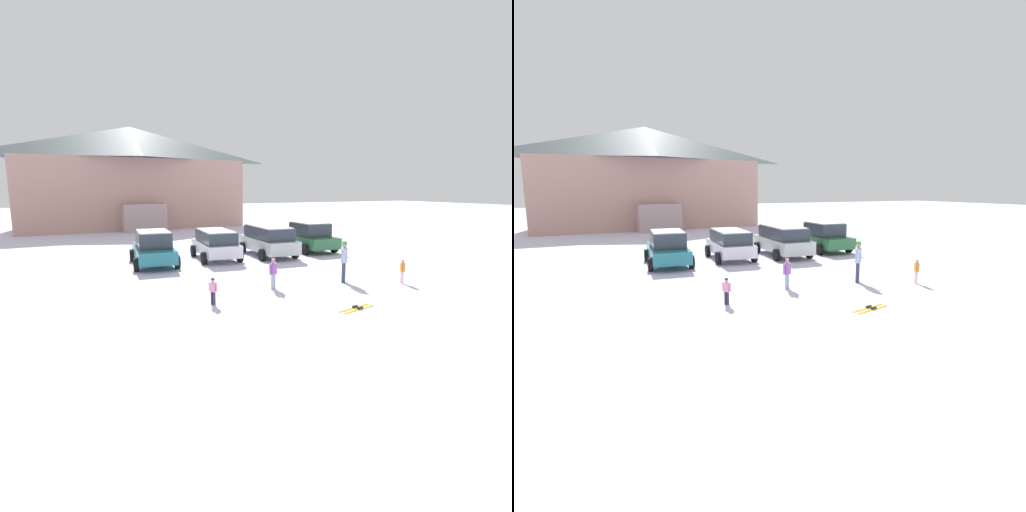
# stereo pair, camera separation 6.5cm
# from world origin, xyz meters

# --- Properties ---
(ground) EXTENTS (160.00, 160.00, 0.00)m
(ground) POSITION_xyz_m (0.00, 0.00, 0.00)
(ground) COLOR silver
(ski_lodge) EXTENTS (20.76, 10.43, 9.40)m
(ski_lodge) POSITION_xyz_m (-2.32, 32.49, 4.77)
(ski_lodge) COLOR tan
(ski_lodge) RESTS_ON ground
(parked_teal_hatchback) EXTENTS (2.33, 4.46, 1.72)m
(parked_teal_hatchback) POSITION_xyz_m (-4.34, 12.03, 0.86)
(parked_teal_hatchback) COLOR teal
(parked_teal_hatchback) RESTS_ON ground
(parked_white_suv) EXTENTS (2.33, 4.18, 1.58)m
(parked_white_suv) POSITION_xyz_m (-1.02, 12.28, 0.86)
(parked_white_suv) COLOR white
(parked_white_suv) RESTS_ON ground
(parked_silver_wagon) EXTENTS (2.30, 4.72, 1.69)m
(parked_silver_wagon) POSITION_xyz_m (2.03, 12.14, 0.91)
(parked_silver_wagon) COLOR silver
(parked_silver_wagon) RESTS_ON ground
(parked_green_coupe) EXTENTS (2.23, 4.34, 1.75)m
(parked_green_coupe) POSITION_xyz_m (5.06, 12.69, 0.87)
(parked_green_coupe) COLOR #2E6E40
(parked_green_coupe) RESTS_ON ground
(skier_child_in_orange_jacket) EXTENTS (0.24, 0.33, 0.99)m
(skier_child_in_orange_jacket) POSITION_xyz_m (3.92, 3.95, 0.56)
(skier_child_in_orange_jacket) COLOR beige
(skier_child_in_orange_jacket) RESTS_ON ground
(skier_child_in_pink_snowsuit) EXTENTS (0.23, 0.27, 0.89)m
(skier_child_in_pink_snowsuit) POSITION_xyz_m (-3.90, 4.36, 0.50)
(skier_child_in_pink_snowsuit) COLOR #352F49
(skier_child_in_pink_snowsuit) RESTS_ON ground
(skier_adult_in_blue_parka) EXTENTS (0.43, 0.52, 1.67)m
(skier_adult_in_blue_parka) POSITION_xyz_m (1.92, 5.11, 0.94)
(skier_adult_in_blue_parka) COLOR #323B5A
(skier_adult_in_blue_parka) RESTS_ON ground
(skier_child_in_purple_jacket) EXTENTS (0.40, 0.27, 1.16)m
(skier_child_in_purple_jacket) POSITION_xyz_m (-1.16, 5.35, 0.66)
(skier_child_in_purple_jacket) COLOR #A6B1CB
(skier_child_in_purple_jacket) RESTS_ON ground
(pair_of_skis) EXTENTS (1.44, 0.59, 0.08)m
(pair_of_skis) POSITION_xyz_m (0.07, 1.98, 0.02)
(pair_of_skis) COLOR gold
(pair_of_skis) RESTS_ON ground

